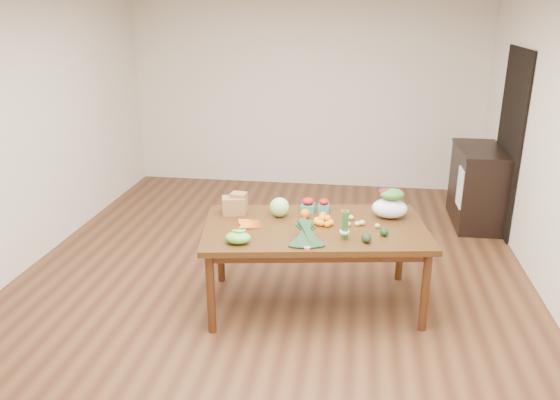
# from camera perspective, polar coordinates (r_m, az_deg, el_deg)

# --- Properties ---
(floor) EXTENTS (6.00, 6.00, 0.00)m
(floor) POSITION_cam_1_polar(r_m,az_deg,el_deg) (5.47, -0.70, -7.82)
(floor) COLOR brown
(floor) RESTS_ON ground
(room_walls) EXTENTS (5.02, 6.02, 2.70)m
(room_walls) POSITION_cam_1_polar(r_m,az_deg,el_deg) (5.00, -0.76, 6.05)
(room_walls) COLOR silver
(room_walls) RESTS_ON floor
(dining_table) EXTENTS (2.03, 1.33, 0.75)m
(dining_table) POSITION_cam_1_polar(r_m,az_deg,el_deg) (4.83, 3.59, -6.82)
(dining_table) COLOR #43290F
(dining_table) RESTS_ON floor
(doorway_dark) EXTENTS (0.02, 1.00, 2.10)m
(doorway_dark) POSITION_cam_1_polar(r_m,az_deg,el_deg) (6.79, 22.80, 5.56)
(doorway_dark) COLOR black
(doorway_dark) RESTS_ON floor
(cabinet) EXTENTS (0.52, 1.02, 0.94)m
(cabinet) POSITION_cam_1_polar(r_m,az_deg,el_deg) (7.00, 19.87, 1.38)
(cabinet) COLOR black
(cabinet) RESTS_ON floor
(dish_towel) EXTENTS (0.02, 0.28, 0.45)m
(dish_towel) POSITION_cam_1_polar(r_m,az_deg,el_deg) (6.61, 18.28, 1.26)
(dish_towel) COLOR white
(dish_towel) RESTS_ON cabinet
(paper_bag) EXTENTS (0.30, 0.26, 0.19)m
(paper_bag) POSITION_cam_1_polar(r_m,az_deg,el_deg) (4.92, -4.87, -0.40)
(paper_bag) COLOR #926441
(paper_bag) RESTS_ON dining_table
(cabbage) EXTENTS (0.17, 0.17, 0.17)m
(cabbage) POSITION_cam_1_polar(r_m,az_deg,el_deg) (4.84, -0.05, -0.75)
(cabbage) COLOR #AADB7E
(cabbage) RESTS_ON dining_table
(strawberry_basket_a) EXTENTS (0.14, 0.14, 0.11)m
(strawberry_basket_a) POSITION_cam_1_polar(r_m,az_deg,el_deg) (4.96, 2.94, -0.68)
(strawberry_basket_a) COLOR #B4140C
(strawberry_basket_a) RESTS_ON dining_table
(strawberry_basket_b) EXTENTS (0.11, 0.11, 0.09)m
(strawberry_basket_b) POSITION_cam_1_polar(r_m,az_deg,el_deg) (5.00, 4.60, -0.64)
(strawberry_basket_b) COLOR #AF140B
(strawberry_basket_b) RESTS_ON dining_table
(orange_a) EXTENTS (0.09, 0.09, 0.09)m
(orange_a) POSITION_cam_1_polar(r_m,az_deg,el_deg) (4.81, 2.64, -1.45)
(orange_a) COLOR orange
(orange_a) RESTS_ON dining_table
(orange_b) EXTENTS (0.07, 0.07, 0.07)m
(orange_b) POSITION_cam_1_polar(r_m,az_deg,el_deg) (4.80, 4.50, -1.65)
(orange_b) COLOR orange
(orange_b) RESTS_ON dining_table
(orange_c) EXTENTS (0.08, 0.08, 0.08)m
(orange_c) POSITION_cam_1_polar(r_m,az_deg,el_deg) (4.72, 4.93, -1.99)
(orange_c) COLOR #DF550D
(orange_c) RESTS_ON dining_table
(mandarin_cluster) EXTENTS (0.21, 0.21, 0.08)m
(mandarin_cluster) POSITION_cam_1_polar(r_m,az_deg,el_deg) (4.69, 4.39, -2.08)
(mandarin_cluster) COLOR orange
(mandarin_cluster) RESTS_ON dining_table
(carrots) EXTENTS (0.25, 0.25, 0.03)m
(carrots) POSITION_cam_1_polar(r_m,az_deg,el_deg) (4.67, -3.00, -2.50)
(carrots) COLOR orange
(carrots) RESTS_ON dining_table
(snap_pea_bag) EXTENTS (0.21, 0.15, 0.09)m
(snap_pea_bag) POSITION_cam_1_polar(r_m,az_deg,el_deg) (4.33, -4.42, -3.95)
(snap_pea_bag) COLOR #62B73E
(snap_pea_bag) RESTS_ON dining_table
(kale_bunch) EXTENTS (0.38, 0.45, 0.16)m
(kale_bunch) POSITION_cam_1_polar(r_m,az_deg,el_deg) (4.29, 2.79, -3.64)
(kale_bunch) COLOR black
(kale_bunch) RESTS_ON dining_table
(asparagus_bundle) EXTENTS (0.10, 0.13, 0.26)m
(asparagus_bundle) POSITION_cam_1_polar(r_m,az_deg,el_deg) (4.39, 6.79, -2.57)
(asparagus_bundle) COLOR #45833C
(asparagus_bundle) RESTS_ON dining_table
(potato_a) EXTENTS (0.05, 0.04, 0.04)m
(potato_a) POSITION_cam_1_polar(r_m,az_deg,el_deg) (4.68, 7.13, -2.53)
(potato_a) COLOR #DDCB7F
(potato_a) RESTS_ON dining_table
(potato_b) EXTENTS (0.05, 0.04, 0.04)m
(potato_b) POSITION_cam_1_polar(r_m,az_deg,el_deg) (4.70, 8.10, -2.47)
(potato_b) COLOR #DECA80
(potato_b) RESTS_ON dining_table
(potato_c) EXTENTS (0.05, 0.05, 0.04)m
(potato_c) POSITION_cam_1_polar(r_m,az_deg,el_deg) (4.72, 8.57, -2.35)
(potato_c) COLOR #DCCE7F
(potato_c) RESTS_ON dining_table
(potato_d) EXTENTS (0.05, 0.04, 0.04)m
(potato_d) POSITION_cam_1_polar(r_m,az_deg,el_deg) (4.83, 7.44, -1.82)
(potato_d) COLOR #D1C378
(potato_d) RESTS_ON dining_table
(potato_e) EXTENTS (0.05, 0.04, 0.04)m
(potato_e) POSITION_cam_1_polar(r_m,az_deg,el_deg) (4.68, 10.13, -2.68)
(potato_e) COLOR tan
(potato_e) RESTS_ON dining_table
(avocado_a) EXTENTS (0.11, 0.13, 0.08)m
(avocado_a) POSITION_cam_1_polar(r_m,az_deg,el_deg) (4.39, 8.99, -3.91)
(avocado_a) COLOR black
(avocado_a) RESTS_ON dining_table
(avocado_b) EXTENTS (0.10, 0.12, 0.07)m
(avocado_b) POSITION_cam_1_polar(r_m,az_deg,el_deg) (4.54, 10.81, -3.25)
(avocado_b) COLOR black
(avocado_b) RESTS_ON dining_table
(salad_bag) EXTENTS (0.34, 0.28, 0.24)m
(salad_bag) POSITION_cam_1_polar(r_m,az_deg,el_deg) (4.90, 11.41, -0.48)
(salad_bag) COLOR white
(salad_bag) RESTS_ON dining_table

